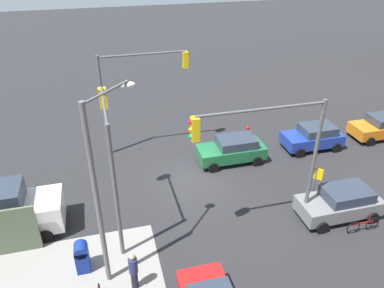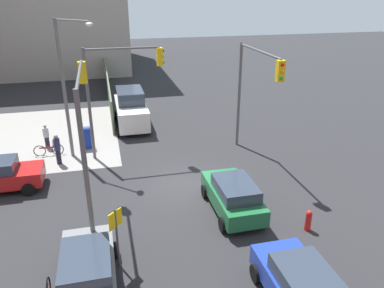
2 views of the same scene
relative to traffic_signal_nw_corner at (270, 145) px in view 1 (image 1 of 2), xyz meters
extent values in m
plane|color=#28282B|center=(2.18, -4.50, -4.66)|extent=(120.00, 120.00, 0.00)
cylinder|color=#59595B|center=(-2.32, 0.00, -1.41)|extent=(0.18, 0.18, 6.50)
cylinder|color=#59595B|center=(0.51, 0.00, 1.72)|extent=(5.66, 0.12, 0.12)
cube|color=yellow|center=(3.34, 0.00, 1.19)|extent=(0.32, 0.36, 1.00)
sphere|color=red|center=(3.52, 0.00, 1.51)|extent=(0.18, 0.18, 0.18)
sphere|color=orange|center=(3.52, 0.00, 1.19)|extent=(0.18, 0.18, 0.18)
sphere|color=green|center=(3.52, 0.00, 0.87)|extent=(0.18, 0.18, 0.18)
cylinder|color=#59595B|center=(6.68, -9.00, -1.41)|extent=(0.18, 0.18, 6.50)
cylinder|color=#59595B|center=(4.10, -9.00, 1.72)|extent=(5.16, 0.12, 0.12)
cube|color=yellow|center=(1.52, -9.00, 1.19)|extent=(0.32, 0.36, 1.00)
sphere|color=red|center=(1.34, -9.00, 1.51)|extent=(0.18, 0.18, 0.18)
sphere|color=orange|center=(1.34, -9.00, 1.19)|extent=(0.18, 0.18, 0.18)
sphere|color=green|center=(1.34, -9.00, 0.87)|extent=(0.18, 0.18, 0.18)
cylinder|color=#59595B|center=(6.68, 0.00, -1.41)|extent=(0.18, 0.18, 6.50)
cylinder|color=#59595B|center=(6.68, -2.06, 1.72)|extent=(0.12, 4.12, 0.12)
cube|color=yellow|center=(6.68, -4.12, 1.19)|extent=(0.36, 0.32, 1.00)
sphere|color=red|center=(6.68, -4.30, 1.51)|extent=(0.18, 0.18, 0.18)
sphere|color=orange|center=(6.68, -4.30, 1.19)|extent=(0.18, 0.18, 0.18)
sphere|color=green|center=(6.68, -4.30, 0.87)|extent=(0.18, 0.18, 0.18)
cylinder|color=slate|center=(7.38, 1.30, -0.66)|extent=(0.20, 0.20, 8.00)
cylinder|color=slate|center=(6.57, 0.42, 3.24)|extent=(1.70, 1.84, 0.10)
ellipsoid|color=silver|center=(5.76, -0.47, 3.09)|extent=(0.56, 0.36, 0.24)
cylinder|color=#4C4C4C|center=(-3.22, -0.85, -3.46)|extent=(0.08, 0.08, 2.40)
cube|color=yellow|center=(-3.22, -0.85, -2.61)|extent=(0.48, 0.48, 0.64)
cube|color=navy|center=(8.38, 0.50, -4.09)|extent=(0.56, 0.64, 1.15)
cylinder|color=navy|center=(8.38, 0.50, -3.51)|extent=(0.56, 0.64, 0.56)
cylinder|color=red|center=(-2.82, -8.70, -4.26)|extent=(0.26, 0.26, 0.80)
sphere|color=red|center=(-2.82, -8.70, -3.84)|extent=(0.24, 0.24, 0.24)
cube|color=#1E6638|center=(-0.64, -6.10, -3.97)|extent=(4.16, 1.80, 0.75)
cube|color=#2D3847|center=(-0.97, -6.10, -3.32)|extent=(2.33, 1.58, 0.55)
cylinder|color=black|center=(0.78, -5.20, -4.34)|extent=(0.64, 0.22, 0.64)
cylinder|color=black|center=(0.78, -7.00, -4.34)|extent=(0.64, 0.22, 0.64)
cylinder|color=black|center=(-2.05, -5.20, -4.34)|extent=(0.64, 0.22, 0.64)
cylinder|color=black|center=(-2.05, -7.00, -4.34)|extent=(0.64, 0.22, 0.64)
cylinder|color=black|center=(2.99, 3.16, -4.34)|extent=(0.22, 0.64, 0.64)
cube|color=#1E389E|center=(-6.40, -6.32, -3.97)|extent=(3.86, 1.80, 0.75)
cube|color=#2D3847|center=(-6.71, -6.32, -3.32)|extent=(2.16, 1.58, 0.55)
cylinder|color=black|center=(-5.08, -5.42, -4.34)|extent=(0.64, 0.22, 0.64)
cylinder|color=black|center=(-5.08, -7.22, -4.34)|extent=(0.64, 0.22, 0.64)
cylinder|color=black|center=(-7.71, -5.42, -4.34)|extent=(0.64, 0.22, 0.64)
cylinder|color=black|center=(-7.71, -7.22, -4.34)|extent=(0.64, 0.22, 0.64)
cube|color=orange|center=(-11.82, -6.45, -3.97)|extent=(4.15, 1.80, 0.75)
cylinder|color=black|center=(-10.41, -5.55, -4.34)|extent=(0.64, 0.22, 0.64)
cylinder|color=black|center=(-10.41, -7.35, -4.34)|extent=(0.64, 0.22, 0.64)
cube|color=slate|center=(-4.07, 0.20, -3.97)|extent=(4.09, 1.80, 0.75)
cube|color=#2D3847|center=(-4.40, 0.20, -3.32)|extent=(2.29, 1.58, 0.55)
cylinder|color=black|center=(-2.68, 1.10, -4.34)|extent=(0.64, 0.22, 0.64)
cylinder|color=black|center=(-2.68, -0.70, -4.34)|extent=(0.64, 0.22, 0.64)
cylinder|color=black|center=(-5.46, 1.10, -4.34)|extent=(0.64, 0.22, 0.64)
cylinder|color=black|center=(-5.46, -0.70, -4.34)|extent=(0.64, 0.22, 0.64)
cube|color=white|center=(11.89, -2.70, -3.64)|extent=(5.40, 2.10, 1.40)
cylinder|color=black|center=(10.05, -3.75, -4.34)|extent=(0.64, 0.22, 0.64)
cylinder|color=black|center=(10.05, -1.65, -4.34)|extent=(0.64, 0.22, 0.64)
cylinder|color=navy|center=(6.38, 2.00, -3.43)|extent=(0.36, 0.36, 0.70)
sphere|color=tan|center=(6.38, 2.00, -2.96)|extent=(0.24, 0.24, 0.24)
cylinder|color=#1E1E2D|center=(6.38, 2.00, -4.22)|extent=(0.28, 0.28, 0.88)
torus|color=black|center=(-4.10, 1.50, -4.33)|extent=(0.71, 0.05, 0.71)
torus|color=black|center=(-5.14, 1.50, -4.33)|extent=(0.71, 0.05, 0.71)
cube|color=maroon|center=(-4.62, 1.50, -4.15)|extent=(1.04, 0.04, 0.08)
cylinder|color=maroon|center=(-4.90, 1.50, -3.91)|extent=(0.04, 0.04, 0.40)
camera|label=1|loc=(6.78, 12.61, 7.95)|focal=35.00mm
camera|label=2|loc=(-14.47, -0.85, 4.82)|focal=35.00mm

